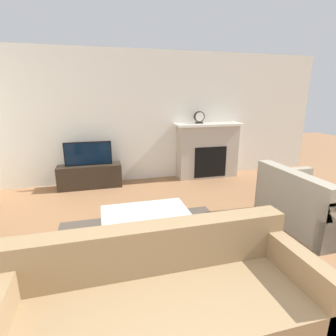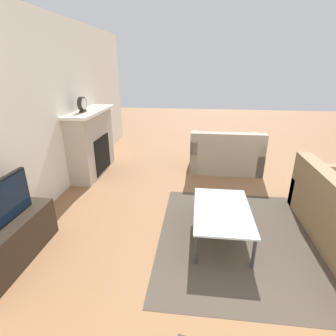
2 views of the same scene
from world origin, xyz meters
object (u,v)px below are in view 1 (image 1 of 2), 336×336
Objects in this scene: coffee_table at (145,214)px; tv at (88,154)px; couch_sectional at (164,308)px; mantel_clock at (199,117)px; couch_loveseat at (309,206)px.

tv is at bearing 108.13° from coffee_table.
couch_sectional is 4.32m from mantel_clock.
couch_loveseat is (3.05, -2.47, -0.41)m from tv.
coffee_table is (-2.32, 0.23, 0.06)m from couch_loveseat.
couch_sectional is at bearing -114.58° from mantel_clock.
mantel_clock is at bearing 2.01° from tv.
couch_sectional is 1.65× the size of couch_loveseat.
mantel_clock is at bearing 15.48° from couch_loveseat.
tv is 2.38m from coffee_table.
couch_loveseat is (2.45, 1.26, 0.00)m from couch_sectional.
coffee_table is at bearing 84.31° from couch_loveseat.
tv is at bearing -177.99° from mantel_clock.
tv is at bearing 99.22° from couch_sectional.
couch_loveseat is 2.85m from mantel_clock.
couch_sectional is at bearing -80.78° from tv.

